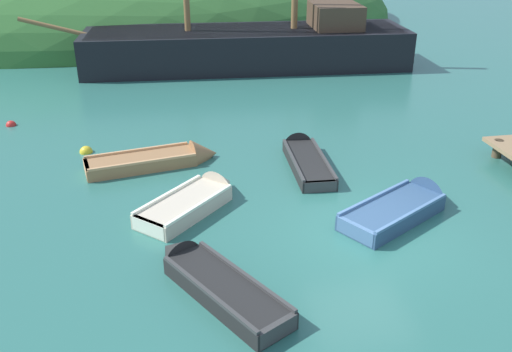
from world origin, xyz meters
TOP-DOWN VIEW (x-y plane):
  - ground_plane at (0.00, 0.00)m, footprint 120.00×120.00m
  - shore_hill at (-8.56, 29.44)m, footprint 41.20×24.59m
  - sailing_ship at (-0.13, 15.70)m, footprint 17.99×4.84m
  - rowboat_outer_left at (-3.80, 1.99)m, footprint 2.99×3.05m
  - rowboat_near_dock at (1.29, 0.73)m, footprint 3.60×2.80m
  - rowboat_far at (-4.65, 4.75)m, footprint 4.02×1.75m
  - rowboat_center at (-0.40, 4.23)m, footprint 1.12×3.82m
  - rowboat_portside at (-3.80, -1.46)m, footprint 2.67×3.72m
  - buoy_red at (-9.77, 9.05)m, footprint 0.35×0.35m
  - buoy_yellow at (-6.93, 6.10)m, footprint 0.41×0.41m

SIDE VIEW (x-z plane):
  - ground_plane at x=0.00m, z-range 0.00..0.00m
  - shore_hill at x=-8.56m, z-range -5.79..5.79m
  - buoy_red at x=-9.77m, z-range -0.18..0.18m
  - buoy_yellow at x=-6.93m, z-range -0.20..0.20m
  - rowboat_center at x=-0.40m, z-range -0.36..0.57m
  - rowboat_far at x=-4.65m, z-range -0.38..0.61m
  - rowboat_portside at x=-3.80m, z-range -0.33..0.58m
  - rowboat_outer_left at x=-3.80m, z-range -0.39..0.66m
  - rowboat_near_dock at x=1.29m, z-range -0.41..0.69m
  - sailing_ship at x=-0.13m, z-range -4.80..6.09m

